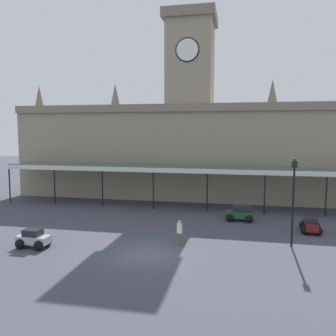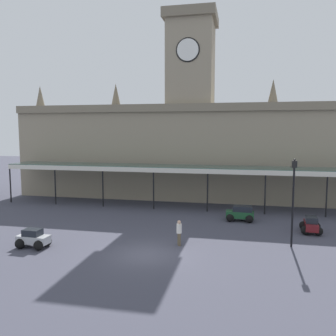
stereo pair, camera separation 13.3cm
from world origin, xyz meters
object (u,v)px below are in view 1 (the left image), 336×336
car_maroon_sedan (311,226)px  pedestrian_beside_cars (179,232)px  car_silver_sedan (34,240)px  car_green_estate (240,214)px  victorian_lamppost (293,193)px

car_maroon_sedan → pedestrian_beside_cars: 10.20m
pedestrian_beside_cars → car_silver_sedan: bearing=-165.9°
car_green_estate → car_silver_sedan: bearing=-144.3°
car_maroon_sedan → pedestrian_beside_cars: bearing=-151.9°
car_maroon_sedan → pedestrian_beside_cars: pedestrian_beside_cars is taller
car_maroon_sedan → car_silver_sedan: 19.44m
car_silver_sedan → victorian_lamppost: bearing=11.9°
car_maroon_sedan → victorian_lamppost: 5.06m
victorian_lamppost → car_green_estate: bearing=118.6°
car_green_estate → victorian_lamppost: bearing=-61.4°
car_maroon_sedan → car_green_estate: car_green_estate is taller
car_green_estate → victorian_lamppost: size_ratio=0.40×
car_maroon_sedan → pedestrian_beside_cars: (-8.99, -4.80, 0.41)m
car_maroon_sedan → car_silver_sedan: same height
pedestrian_beside_cars → victorian_lamppost: 7.68m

